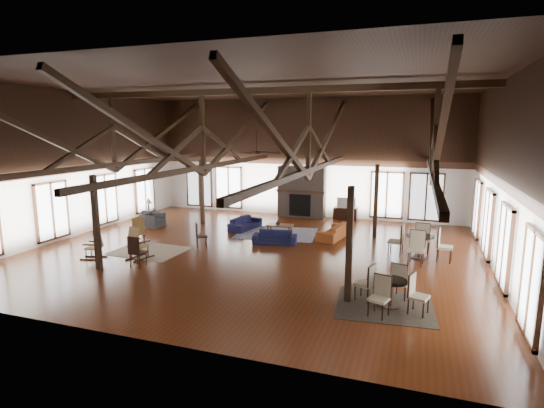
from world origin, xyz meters
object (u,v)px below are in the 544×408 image
(armchair, at_px, (153,220))
(sofa_orange, at_px, (333,231))
(sofa_navy_left, at_px, (245,223))
(tv_console, at_px, (345,214))
(coffee_table, at_px, (280,226))
(cafe_table_near, at_px, (391,288))
(sofa_navy_front, at_px, (275,237))
(cafe_table_far, at_px, (420,243))

(armchair, bearing_deg, sofa_orange, -87.12)
(sofa_navy_left, bearing_deg, tv_console, -38.34)
(sofa_navy_left, relative_size, sofa_orange, 0.93)
(sofa_orange, height_order, coffee_table, sofa_orange)
(cafe_table_near, bearing_deg, coffee_table, 128.52)
(armchair, bearing_deg, sofa_navy_front, -100.40)
(sofa_orange, relative_size, armchair, 2.07)
(sofa_orange, height_order, cafe_table_far, cafe_table_far)
(sofa_navy_front, bearing_deg, coffee_table, 90.18)
(armchair, height_order, cafe_table_far, cafe_table_far)
(cafe_table_near, bearing_deg, tv_console, 105.40)
(armchair, bearing_deg, coffee_table, -86.62)
(sofa_navy_left, height_order, tv_console, tv_console)
(sofa_navy_front, xyz_separation_m, coffee_table, (-0.27, 1.48, 0.12))
(tv_console, bearing_deg, armchair, -150.51)
(sofa_navy_front, xyz_separation_m, sofa_navy_left, (-2.06, 1.91, 0.02))
(armchair, bearing_deg, tv_console, -62.66)
(cafe_table_near, xyz_separation_m, cafe_table_far, (0.69, 4.58, 0.07))
(coffee_table, distance_m, cafe_table_far, 5.90)
(cafe_table_far, distance_m, tv_console, 6.67)
(sofa_orange, bearing_deg, coffee_table, -76.47)
(armchair, relative_size, tv_console, 0.83)
(sofa_orange, bearing_deg, cafe_table_near, 32.60)
(sofa_navy_left, distance_m, sofa_orange, 4.07)
(cafe_table_far, xyz_separation_m, tv_console, (-3.51, 5.67, -0.28))
(sofa_navy_left, relative_size, cafe_table_near, 0.96)
(sofa_navy_left, distance_m, cafe_table_far, 7.73)
(cafe_table_far, relative_size, tv_console, 1.90)
(sofa_orange, bearing_deg, armchair, -75.17)
(sofa_navy_left, distance_m, tv_console, 5.31)
(sofa_navy_left, distance_m, armchair, 4.30)
(sofa_orange, bearing_deg, tv_console, -168.16)
(armchair, height_order, tv_console, armchair)
(coffee_table, xyz_separation_m, cafe_table_far, (5.66, -1.66, 0.19))
(tv_console, bearing_deg, cafe_table_near, -74.60)
(sofa_navy_left, height_order, cafe_table_near, cafe_table_near)
(sofa_navy_front, bearing_deg, sofa_navy_left, 126.88)
(coffee_table, bearing_deg, tv_console, 59.17)
(sofa_orange, distance_m, coffee_table, 2.29)
(coffee_table, distance_m, cafe_table_near, 7.98)
(sofa_navy_front, distance_m, sofa_navy_left, 2.81)
(sofa_navy_front, distance_m, sofa_orange, 2.59)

